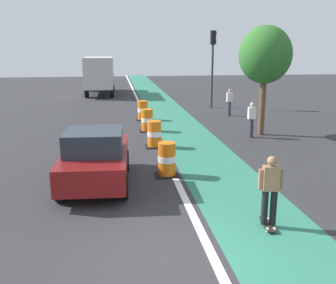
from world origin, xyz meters
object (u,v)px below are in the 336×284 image
(traffic_barrel_front, at_px, (167,160))
(traffic_barrel_mid, at_px, (154,134))
(traffic_barrel_far, at_px, (143,111))
(street_tree_sidewalk, at_px, (265,55))
(pedestrian_crossing, at_px, (252,119))
(pedestrian_waiting, at_px, (230,102))
(traffic_light_corner, at_px, (213,56))
(delivery_truck_down_block, at_px, (100,73))
(skateboarder_on_lane, at_px, (270,189))
(parked_sedan_nearest, at_px, (96,158))
(traffic_barrel_back, at_px, (147,120))

(traffic_barrel_front, height_order, traffic_barrel_mid, same)
(traffic_barrel_far, height_order, street_tree_sidewalk, street_tree_sidewalk)
(pedestrian_crossing, xyz_separation_m, pedestrian_waiting, (0.69, 5.76, 0.00))
(traffic_barrel_mid, distance_m, traffic_light_corner, 11.59)
(traffic_barrel_mid, xyz_separation_m, pedestrian_crossing, (4.57, 1.15, 0.33))
(traffic_barrel_far, relative_size, pedestrian_crossing, 0.68)
(traffic_barrel_front, height_order, delivery_truck_down_block, delivery_truck_down_block)
(delivery_truck_down_block, xyz_separation_m, traffic_light_corner, (7.73, -9.20, 1.65))
(skateboarder_on_lane, relative_size, traffic_barrel_far, 1.55)
(traffic_light_corner, bearing_deg, parked_sedan_nearest, -116.53)
(delivery_truck_down_block, height_order, traffic_light_corner, traffic_light_corner)
(pedestrian_waiting, distance_m, street_tree_sidewalk, 5.94)
(delivery_truck_down_block, xyz_separation_m, pedestrian_crossing, (7.34, -18.10, -0.98))
(traffic_barrel_front, distance_m, street_tree_sidewalk, 8.13)
(parked_sedan_nearest, xyz_separation_m, traffic_light_corner, (7.14, 14.30, 2.67))
(traffic_barrel_front, bearing_deg, skateboarder_on_lane, -65.52)
(traffic_barrel_far, relative_size, delivery_truck_down_block, 0.14)
(parked_sedan_nearest, height_order, traffic_barrel_far, parked_sedan_nearest)
(parked_sedan_nearest, bearing_deg, traffic_barrel_far, 78.27)
(skateboarder_on_lane, height_order, delivery_truck_down_block, delivery_truck_down_block)
(pedestrian_waiting, bearing_deg, traffic_barrel_far, -172.73)
(traffic_barrel_far, bearing_deg, parked_sedan_nearest, -101.73)
(traffic_barrel_front, relative_size, pedestrian_waiting, 0.68)
(delivery_truck_down_block, bearing_deg, pedestrian_crossing, -67.92)
(traffic_barrel_far, height_order, pedestrian_waiting, pedestrian_waiting)
(parked_sedan_nearest, relative_size, pedestrian_waiting, 2.60)
(traffic_light_corner, relative_size, pedestrian_crossing, 3.17)
(traffic_light_corner, xyz_separation_m, street_tree_sidewalk, (0.29, -8.38, 0.17))
(traffic_barrel_far, bearing_deg, traffic_light_corner, 37.56)
(traffic_barrel_back, distance_m, traffic_light_corner, 8.99)
(traffic_barrel_back, bearing_deg, parked_sedan_nearest, -106.23)
(skateboarder_on_lane, relative_size, delivery_truck_down_block, 0.22)
(traffic_light_corner, bearing_deg, traffic_barrel_far, -142.44)
(skateboarder_on_lane, relative_size, traffic_barrel_mid, 1.55)
(traffic_barrel_mid, height_order, pedestrian_waiting, pedestrian_waiting)
(traffic_barrel_back, relative_size, traffic_barrel_far, 1.00)
(traffic_barrel_far, xyz_separation_m, delivery_truck_down_block, (-2.77, 13.02, 1.31))
(parked_sedan_nearest, relative_size, traffic_barrel_far, 3.84)
(traffic_light_corner, distance_m, street_tree_sidewalk, 8.39)
(pedestrian_waiting, bearing_deg, skateboarder_on_lane, -103.24)
(traffic_barrel_mid, distance_m, delivery_truck_down_block, 19.50)
(parked_sedan_nearest, bearing_deg, pedestrian_waiting, 56.29)
(skateboarder_on_lane, relative_size, pedestrian_waiting, 1.05)
(parked_sedan_nearest, bearing_deg, delivery_truck_down_block, 91.44)
(traffic_light_corner, bearing_deg, street_tree_sidewalk, -88.02)
(skateboarder_on_lane, xyz_separation_m, pedestrian_waiting, (3.43, 14.59, -0.05))
(skateboarder_on_lane, height_order, traffic_barrel_front, skateboarder_on_lane)
(traffic_barrel_mid, xyz_separation_m, street_tree_sidewalk, (5.24, 1.67, 3.14))
(traffic_light_corner, distance_m, pedestrian_waiting, 4.12)
(traffic_barrel_mid, height_order, traffic_barrel_back, same)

